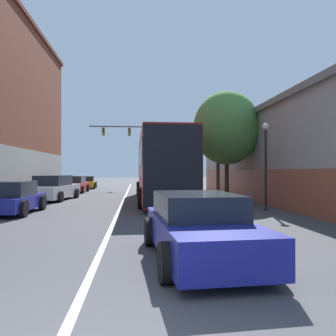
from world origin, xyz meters
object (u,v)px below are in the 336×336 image
(hatchback_foreground, at_px, (199,227))
(parked_car_left_distant, at_px, (74,185))
(street_tree_near, at_px, (227,128))
(parked_car_left_mid, at_px, (85,182))
(street_tree_far, at_px, (218,135))
(bus, at_px, (161,165))
(parked_car_left_far, at_px, (12,198))
(street_lamp, at_px, (266,162))
(parked_car_left_near, at_px, (54,188))
(traffic_signal_gantry, at_px, (151,140))

(hatchback_foreground, xyz_separation_m, parked_car_left_distant, (-6.37, 20.71, 0.00))
(street_tree_near, bearing_deg, parked_car_left_mid, 125.10)
(parked_car_left_mid, bearing_deg, hatchback_foreground, -170.58)
(street_tree_far, bearing_deg, street_tree_near, -90.55)
(bus, xyz_separation_m, parked_car_left_mid, (-6.56, 14.14, -1.50))
(parked_car_left_mid, xyz_separation_m, parked_car_left_far, (-0.02, -19.35, 0.05))
(hatchback_foreground, xyz_separation_m, parked_car_left_far, (-6.43, 7.49, 0.00))
(parked_car_left_mid, xyz_separation_m, street_tree_far, (10.40, -12.60, 3.54))
(hatchback_foreground, bearing_deg, parked_car_left_distant, 13.58)
(parked_car_left_distant, bearing_deg, parked_car_left_far, -179.54)
(street_lamp, height_order, street_tree_far, street_tree_far)
(street_lamp, bearing_deg, bus, 129.87)
(parked_car_left_far, distance_m, street_tree_near, 11.93)
(bus, height_order, parked_car_left_near, bus)
(bus, bearing_deg, traffic_signal_gantry, -0.57)
(parked_car_left_mid, distance_m, street_tree_far, 16.72)
(parked_car_left_near, height_order, parked_car_left_far, parked_car_left_near)
(parked_car_left_far, bearing_deg, street_tree_far, -56.19)
(parked_car_left_near, distance_m, street_tree_near, 10.94)
(bus, height_order, parked_car_left_distant, bus)
(parked_car_left_far, bearing_deg, parked_car_left_near, -0.90)
(parked_car_left_mid, distance_m, parked_car_left_far, 19.35)
(bus, distance_m, parked_car_left_far, 8.51)
(parked_car_left_far, height_order, street_tree_near, street_tree_near)
(parked_car_left_near, xyz_separation_m, traffic_signal_gantry, (6.42, 12.55, 4.17))
(parked_car_left_far, distance_m, street_lamp, 11.01)
(parked_car_left_distant, bearing_deg, street_tree_far, -121.28)
(street_lamp, bearing_deg, hatchback_foreground, -120.75)
(parked_car_left_distant, height_order, street_lamp, street_lamp)
(bus, xyz_separation_m, parked_car_left_distant, (-6.52, 8.01, -1.45))
(parked_car_left_far, bearing_deg, street_tree_near, -65.36)
(hatchback_foreground, bearing_deg, parked_car_left_mid, 9.92)
(parked_car_left_mid, xyz_separation_m, street_lamp, (10.88, -19.32, 1.60))
(parked_car_left_distant, xyz_separation_m, street_lamp, (10.84, -13.19, 1.55))
(hatchback_foreground, height_order, street_lamp, street_lamp)
(parked_car_left_far, xyz_separation_m, traffic_signal_gantry, (6.62, 18.83, 4.24))
(parked_car_left_mid, relative_size, parked_car_left_far, 1.06)
(parked_car_left_near, relative_size, traffic_signal_gantry, 0.51)
(parked_car_left_far, relative_size, street_tree_near, 0.60)
(parked_car_left_mid, height_order, street_lamp, street_lamp)
(parked_car_left_distant, height_order, traffic_signal_gantry, traffic_signal_gantry)
(street_lamp, bearing_deg, parked_car_left_distant, 129.41)
(traffic_signal_gantry, bearing_deg, parked_car_left_mid, 175.52)
(street_lamp, bearing_deg, street_tree_far, 94.13)
(parked_car_left_mid, bearing_deg, bus, -159.14)
(bus, height_order, hatchback_foreground, bus)
(hatchback_foreground, xyz_separation_m, parked_car_left_near, (-6.24, 13.77, 0.07))
(parked_car_left_mid, xyz_separation_m, traffic_signal_gantry, (6.60, -0.52, 4.29))
(parked_car_left_mid, relative_size, parked_car_left_distant, 0.96)
(parked_car_left_mid, bearing_deg, street_tree_far, -144.48)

